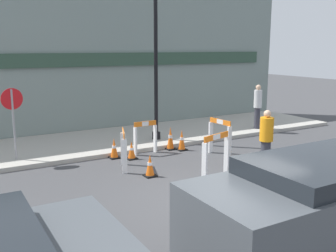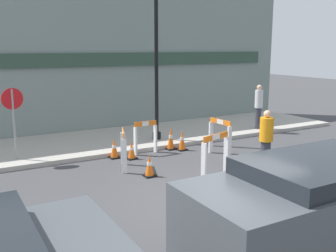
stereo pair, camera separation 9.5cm
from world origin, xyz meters
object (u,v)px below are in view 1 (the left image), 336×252
at_px(person_worker, 266,138).
at_px(parked_car_1, 324,203).
at_px(person_pedestrian, 258,105).
at_px(stop_sign, 13,112).
at_px(streetlamp_post, 156,22).

relative_size(person_worker, parked_car_1, 0.36).
bearing_deg(person_pedestrian, parked_car_1, 65.92).
height_order(person_worker, person_pedestrian, person_pedestrian).
height_order(stop_sign, person_worker, stop_sign).
distance_m(streetlamp_post, stop_sign, 5.32).
relative_size(streetlamp_post, person_worker, 3.83).
relative_size(stop_sign, person_pedestrian, 1.18).
xyz_separation_m(streetlamp_post, parked_car_1, (-1.44, -8.04, -3.12)).
height_order(person_worker, parked_car_1, parked_car_1).
bearing_deg(streetlamp_post, person_pedestrian, -5.46).
bearing_deg(stop_sign, streetlamp_post, 174.87).
bearing_deg(streetlamp_post, parked_car_1, -100.14).
distance_m(person_pedestrian, parked_car_1, 9.52).
distance_m(person_worker, person_pedestrian, 4.82).
xyz_separation_m(person_worker, parked_car_1, (-2.61, -3.94, 0.08)).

